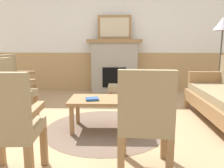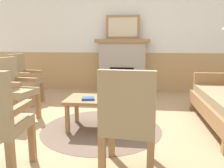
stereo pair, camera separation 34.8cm
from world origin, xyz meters
name	(u,v)px [view 1 (the left image)]	position (x,y,z in m)	size (l,w,h in m)	color
ground_plane	(111,125)	(0.00, 0.00, 0.00)	(14.00, 14.00, 0.00)	tan
wall_back	(115,38)	(0.00, 2.60, 1.31)	(7.20, 0.14, 2.70)	white
fireplace	(114,65)	(0.00, 2.35, 0.65)	(1.30, 0.44, 1.28)	#A39989
framed_picture	(115,27)	(0.00, 2.35, 1.56)	(0.80, 0.04, 0.56)	olive
coffee_table	(105,102)	(-0.08, -0.17, 0.39)	(0.96, 0.56, 0.44)	olive
round_rug	(105,129)	(-0.08, -0.17, 0.00)	(1.69, 1.69, 0.01)	brown
book_on_table	(92,99)	(-0.25, -0.26, 0.46)	(0.17, 0.15, 0.03)	navy
footstool	(118,89)	(0.10, 1.26, 0.28)	(0.40, 0.40, 0.36)	olive
armchair_near_fireplace	(15,78)	(-1.85, 0.98, 0.54)	(0.52, 0.52, 0.98)	olive
armchair_by_window_left	(10,88)	(-1.48, 0.00, 0.54)	(0.54, 0.54, 0.98)	olive
armchair_front_left	(145,117)	(0.35, -1.23, 0.54)	(0.51, 0.51, 0.98)	olive
armchair_front_center	(7,123)	(-0.82, -1.43, 0.54)	(0.50, 0.50, 0.98)	olive
floor_lamp_by_couch	(223,29)	(2.09, 1.30, 1.45)	(0.36, 0.36, 1.68)	#332D28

